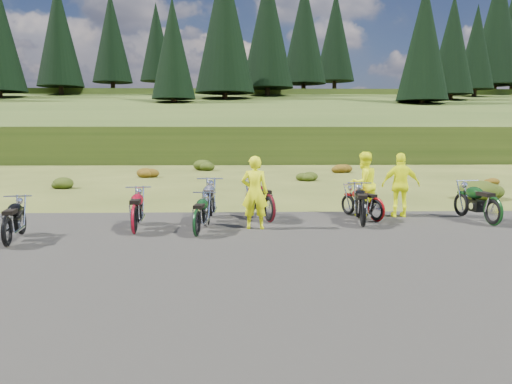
{
  "coord_description": "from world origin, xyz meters",
  "views": [
    {
      "loc": [
        -0.93,
        -11.5,
        2.51
      ],
      "look_at": [
        -0.55,
        1.05,
        1.01
      ],
      "focal_mm": 35.0,
      "sensor_mm": 36.0,
      "label": 1
    }
  ],
  "objects_px": {
    "motorcycle_0": "(8,248)",
    "motorcycle_3": "(207,228)",
    "person_middle": "(255,194)",
    "motorcycle_7": "(492,227)"
  },
  "relations": [
    {
      "from": "motorcycle_0",
      "to": "motorcycle_3",
      "type": "distance_m",
      "value": 4.76
    },
    {
      "from": "motorcycle_3",
      "to": "motorcycle_7",
      "type": "distance_m",
      "value": 7.65
    },
    {
      "from": "motorcycle_7",
      "to": "motorcycle_0",
      "type": "bearing_deg",
      "value": 91.52
    },
    {
      "from": "motorcycle_0",
      "to": "person_middle",
      "type": "height_order",
      "value": "person_middle"
    },
    {
      "from": "motorcycle_3",
      "to": "person_middle",
      "type": "height_order",
      "value": "person_middle"
    },
    {
      "from": "motorcycle_0",
      "to": "motorcycle_3",
      "type": "bearing_deg",
      "value": -72.23
    },
    {
      "from": "motorcycle_3",
      "to": "person_middle",
      "type": "xyz_separation_m",
      "value": [
        1.25,
        -0.31,
        0.95
      ]
    },
    {
      "from": "motorcycle_0",
      "to": "motorcycle_7",
      "type": "distance_m",
      "value": 12.04
    },
    {
      "from": "person_middle",
      "to": "motorcycle_7",
      "type": "bearing_deg",
      "value": -170.52
    },
    {
      "from": "motorcycle_7",
      "to": "person_middle",
      "type": "bearing_deg",
      "value": 83.15
    }
  ]
}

